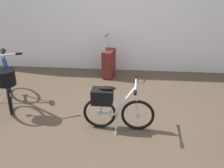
# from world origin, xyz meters

# --- Properties ---
(ground_plane) EXTENTS (7.60, 7.60, 0.00)m
(ground_plane) POSITION_xyz_m (0.00, 0.00, 0.00)
(ground_plane) COLOR brown
(folding_bike_foreground) EXTENTS (0.97, 0.53, 0.69)m
(folding_bike_foreground) POSITION_xyz_m (0.11, 0.07, 0.35)
(folding_bike_foreground) COLOR black
(folding_bike_foreground) RESTS_ON ground_plane
(display_bike_left) EXTENTS (0.68, 1.21, 0.92)m
(display_bike_left) POSITION_xyz_m (-1.54, 0.53, 0.43)
(display_bike_left) COLOR black
(display_bike_left) RESTS_ON ground_plane
(rolling_suitcase) EXTENTS (0.24, 0.39, 0.83)m
(rolling_suitcase) POSITION_xyz_m (-0.13, 1.85, 0.28)
(rolling_suitcase) COLOR maroon
(rolling_suitcase) RESTS_ON ground_plane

